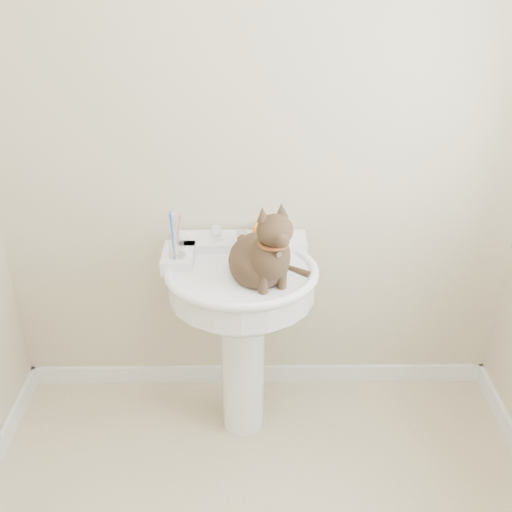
{
  "coord_description": "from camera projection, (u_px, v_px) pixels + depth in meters",
  "views": [
    {
      "loc": [
        -0.03,
        -1.18,
        1.98
      ],
      "look_at": [
        -0.01,
        0.77,
        0.89
      ],
      "focal_mm": 42.0,
      "sensor_mm": 36.0,
      "label": 1
    }
  ],
  "objects": [
    {
      "name": "baseboard_back",
      "position": [
        258.0,
        374.0,
        2.93
      ],
      "size": [
        2.2,
        0.02,
        0.09
      ],
      "primitive_type": "cube",
      "color": "white",
      "rests_on": "floor"
    },
    {
      "name": "wall_back",
      "position": [
        258.0,
        134.0,
        2.35
      ],
      "size": [
        2.2,
        0.0,
        2.5
      ],
      "primitive_type": null,
      "color": "#C6B599",
      "rests_on": "ground"
    },
    {
      "name": "pedestal_sink",
      "position": [
        241.0,
        300.0,
        2.38
      ],
      "size": [
        0.61,
        0.6,
        0.84
      ],
      "color": "white",
      "rests_on": "floor"
    },
    {
      "name": "faucet",
      "position": [
        242.0,
        233.0,
        2.4
      ],
      "size": [
        0.28,
        0.12,
        0.14
      ],
      "color": "silver",
      "rests_on": "pedestal_sink"
    },
    {
      "name": "cat",
      "position": [
        262.0,
        257.0,
        2.2
      ],
      "size": [
        0.25,
        0.32,
        0.46
      ],
      "rotation": [
        0.0,
        0.0,
        0.43
      ],
      "color": "#4F3A22",
      "rests_on": "pedestal_sink"
    },
    {
      "name": "toothbrush_cup",
      "position": [
        176.0,
        246.0,
        2.3
      ],
      "size": [
        0.07,
        0.07,
        0.19
      ],
      "rotation": [
        0.0,
        0.0,
        -0.0
      ],
      "color": "silver",
      "rests_on": "pedestal_sink"
    },
    {
      "name": "soap_bar",
      "position": [
        265.0,
        229.0,
        2.49
      ],
      "size": [
        0.1,
        0.08,
        0.03
      ],
      "primitive_type": "cube",
      "rotation": [
        0.0,
        0.0,
        -0.34
      ],
      "color": "orange",
      "rests_on": "pedestal_sink"
    }
  ]
}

